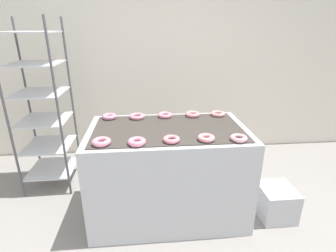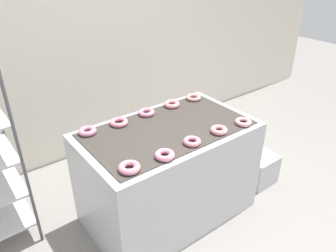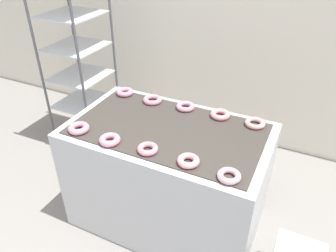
% 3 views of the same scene
% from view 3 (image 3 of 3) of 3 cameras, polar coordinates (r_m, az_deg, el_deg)
% --- Properties ---
extents(wall_back, '(8.00, 0.05, 2.80)m').
position_cam_3_polar(wall_back, '(3.37, 11.44, 19.36)').
color(wall_back, silver).
rests_on(wall_back, ground_plane).
extents(fryer_machine, '(1.43, 0.85, 0.89)m').
position_cam_3_polar(fryer_machine, '(2.56, 0.00, -8.80)').
color(fryer_machine, '#B7BABF').
rests_on(fryer_machine, ground_plane).
extents(baking_rack_cart, '(0.52, 0.56, 1.84)m').
position_cam_3_polar(baking_rack_cart, '(3.41, -15.34, 10.76)').
color(baking_rack_cart, '#4C4C51').
rests_on(baking_rack_cart, ground_plane).
extents(donut_near_leftmost, '(0.15, 0.15, 0.04)m').
position_cam_3_polar(donut_near_leftmost, '(2.34, -15.29, -0.37)').
color(donut_near_leftmost, pink).
rests_on(donut_near_leftmost, fryer_machine).
extents(donut_near_left, '(0.14, 0.14, 0.04)m').
position_cam_3_polar(donut_near_left, '(2.18, -10.10, -2.37)').
color(donut_near_left, pink).
rests_on(donut_near_left, fryer_machine).
extents(donut_near_center, '(0.13, 0.13, 0.04)m').
position_cam_3_polar(donut_near_center, '(2.07, -3.54, -3.99)').
color(donut_near_center, pink).
rests_on(donut_near_center, fryer_machine).
extents(donut_near_right, '(0.14, 0.14, 0.04)m').
position_cam_3_polar(donut_near_right, '(1.97, 3.57, -6.06)').
color(donut_near_right, pink).
rests_on(donut_near_right, fryer_machine).
extents(donut_near_rightmost, '(0.14, 0.14, 0.04)m').
position_cam_3_polar(donut_near_rightmost, '(1.90, 10.58, -8.52)').
color(donut_near_rightmost, pink).
rests_on(donut_near_rightmost, fryer_machine).
extents(donut_far_leftmost, '(0.14, 0.14, 0.04)m').
position_cam_3_polar(donut_far_leftmost, '(2.76, -7.52, 5.88)').
color(donut_far_leftmost, '#CF7E9A').
rests_on(donut_far_leftmost, fryer_machine).
extents(donut_far_left, '(0.15, 0.15, 0.04)m').
position_cam_3_polar(donut_far_left, '(2.62, -2.72, 4.58)').
color(donut_far_left, pink).
rests_on(donut_far_left, fryer_machine).
extents(donut_far_center, '(0.14, 0.14, 0.04)m').
position_cam_3_polar(donut_far_center, '(2.52, 3.05, 3.41)').
color(donut_far_center, pink).
rests_on(donut_far_center, fryer_machine).
extents(donut_far_right, '(0.15, 0.15, 0.04)m').
position_cam_3_polar(donut_far_right, '(2.45, 9.07, 1.99)').
color(donut_far_right, pink).
rests_on(donut_far_right, fryer_machine).
extents(donut_far_rightmost, '(0.14, 0.14, 0.04)m').
position_cam_3_polar(donut_far_rightmost, '(2.40, 14.92, 0.48)').
color(donut_far_rightmost, '#D58E8C').
rests_on(donut_far_rightmost, fryer_machine).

